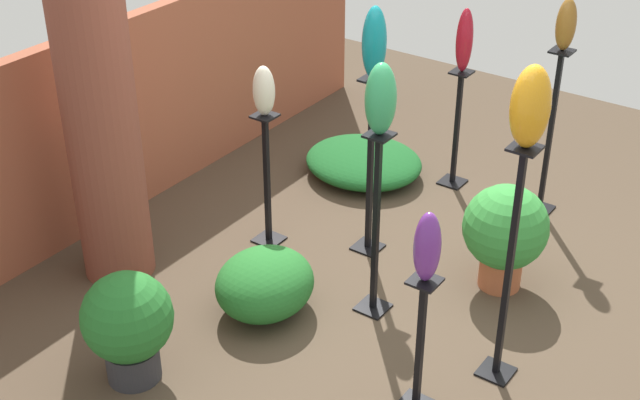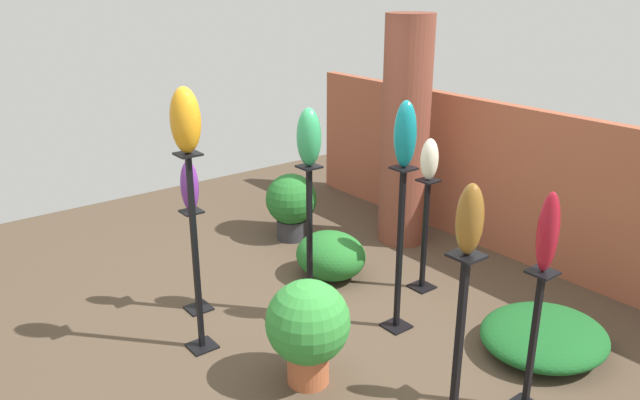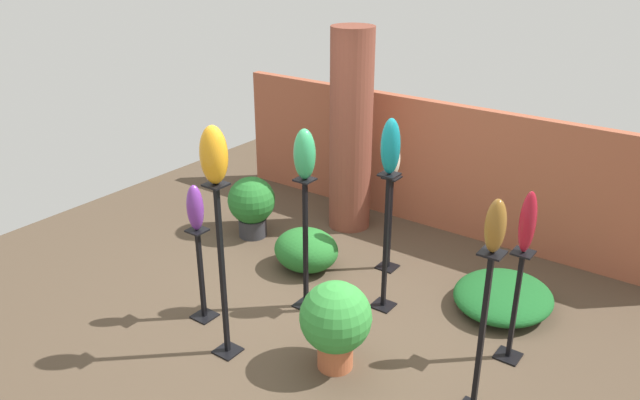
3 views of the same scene
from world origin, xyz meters
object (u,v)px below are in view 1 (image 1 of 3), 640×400
potted_plant_mid_left (505,231)px  pedestal_ivory (267,186)px  potted_plant_walkway_edge (128,323)px  pedestal_teal (370,174)px  art_vase_ivory (264,91)px  art_vase_jade (381,99)px  art_vase_teal (374,43)px  brick_pillar (101,120)px  art_vase_violet (427,247)px  pedestal_ruby (456,134)px  pedestal_amber (508,276)px  art_vase_bronze (566,25)px  art_vase_amber (530,107)px  pedestal_violet (420,352)px  pedestal_bronze (549,140)px  art_vase_ruby (464,40)px  pedestal_jade (376,233)px

potted_plant_mid_left → pedestal_ivory: bearing=106.0°
potted_plant_walkway_edge → pedestal_teal: bearing=-11.1°
pedestal_ivory → art_vase_ivory: bearing=0.0°
art_vase_jade → art_vase_ivory: (0.26, 1.09, -0.31)m
pedestal_ivory → art_vase_teal: 1.35m
brick_pillar → art_vase_violet: 2.43m
pedestal_ruby → pedestal_ivory: bearing=155.9°
pedestal_amber → art_vase_bronze: bearing=16.0°
art_vase_ivory → art_vase_amber: (-0.37, -2.04, 0.55)m
pedestal_violet → art_vase_amber: bearing=-25.1°
brick_pillar → art_vase_bronze: size_ratio=6.13×
art_vase_teal → potted_plant_mid_left: art_vase_teal is taller
brick_pillar → pedestal_ivory: brick_pillar is taller
pedestal_bronze → art_vase_bronze: (0.00, 0.00, 0.91)m
pedestal_ruby → art_vase_ruby: bearing=-166.0°
brick_pillar → art_vase_ruby: 2.83m
brick_pillar → pedestal_amber: 2.77m
art_vase_teal → art_vase_bronze: size_ratio=1.30×
pedestal_amber → art_vase_amber: bearing=-116.6°
pedestal_violet → art_vase_ruby: 2.85m
art_vase_jade → art_vase_ruby: bearing=11.6°
pedestal_teal → potted_plant_mid_left: size_ratio=1.76×
art_vase_ruby → potted_plant_mid_left: 1.67m
pedestal_amber → art_vase_ivory: pedestal_amber is taller
art_vase_jade → potted_plant_mid_left: size_ratio=0.59×
brick_pillar → pedestal_ruby: brick_pillar is taller
pedestal_teal → pedestal_ivory: 0.76m
pedestal_teal → art_vase_teal: 0.98m
art_vase_ruby → art_vase_amber: size_ratio=1.12×
pedestal_bronze → pedestal_violet: bearing=-172.9°
pedestal_ruby → art_vase_teal: (-1.24, 0.04, 1.15)m
art_vase_teal → art_vase_violet: bearing=-137.8°
brick_pillar → pedestal_bronze: brick_pillar is taller
pedestal_ruby → pedestal_jade: (-1.84, -0.38, 0.15)m
brick_pillar → pedestal_bronze: (2.51, -2.11, -0.56)m
art_vase_violet → pedestal_jade: bearing=47.4°
potted_plant_walkway_edge → art_vase_bronze: bearing=-20.3°
pedestal_ruby → art_vase_violet: (-2.49, -1.08, 0.66)m
pedestal_jade → art_vase_violet: size_ratio=3.12×
pedestal_jade → art_vase_jade: size_ratio=2.86×
art_vase_bronze → potted_plant_walkway_edge: bearing=159.7°
pedestal_ivory → art_vase_amber: bearing=-100.2°
brick_pillar → art_vase_bronze: brick_pillar is taller
potted_plant_mid_left → art_vase_amber: bearing=-155.6°
pedestal_bronze → art_vase_violet: pedestal_bronze is taller
art_vase_teal → pedestal_ivory: bearing=117.2°
pedestal_teal → art_vase_ivory: 0.95m
pedestal_ruby → pedestal_jade: pedestal_jade is taller
pedestal_teal → pedestal_jade: 0.73m
art_vase_amber → art_vase_teal: bearing=62.8°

